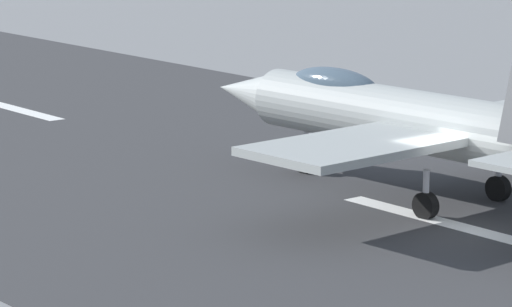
{
  "coord_description": "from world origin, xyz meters",
  "views": [
    {
      "loc": [
        -25.35,
        27.44,
        9.57
      ],
      "look_at": [
        2.73,
        4.78,
        2.2
      ],
      "focal_mm": 97.74,
      "sensor_mm": 36.0,
      "label": 1
    }
  ],
  "objects": [
    {
      "name": "ground_plane",
      "position": [
        0.0,
        0.0,
        0.0
      ],
      "size": [
        400.0,
        400.0,
        0.0
      ],
      "primitive_type": "plane",
      "color": "slate"
    },
    {
      "name": "runway_strip",
      "position": [
        -0.02,
        0.0,
        0.01
      ],
      "size": [
        240.0,
        26.0,
        0.02
      ],
      "color": "#333336",
      "rests_on": "ground"
    },
    {
      "name": "fighter_jet",
      "position": [
        2.88,
        -1.46,
        2.4
      ],
      "size": [
        16.62,
        13.33,
        5.59
      ],
      "color": "#9AA09E",
      "rests_on": "ground"
    }
  ]
}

